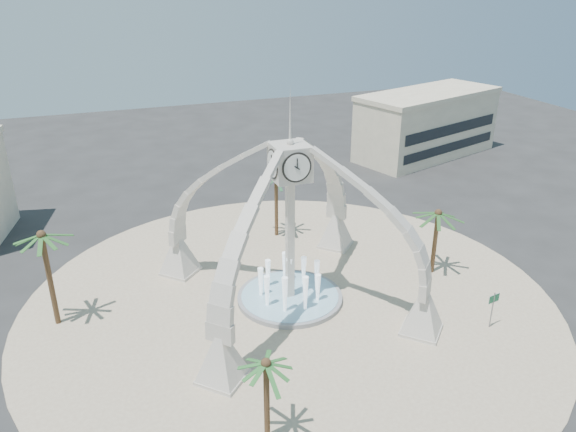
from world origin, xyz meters
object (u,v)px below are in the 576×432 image
object	(u,v)px
clock_tower	(290,222)
palm_west	(42,237)
palm_north	(276,179)
street_sign	(493,303)
palm_east	(438,214)
palm_south	(266,364)
fountain	(290,296)

from	to	relation	value
clock_tower	palm_west	xyz separation A→B (m)	(-16.58, 2.85, 0.37)
palm_north	street_sign	world-z (taller)	palm_north
palm_east	street_sign	bearing A→B (deg)	-94.79
palm_east	palm_south	xyz separation A→B (m)	(-18.60, -12.53, -0.32)
fountain	palm_north	bearing A→B (deg)	75.80
palm_north	palm_south	bearing A→B (deg)	-110.42
clock_tower	palm_west	distance (m)	16.83
clock_tower	palm_south	xyz separation A→B (m)	(-6.02, -12.62, -1.50)
palm_east	street_sign	distance (m)	8.86
fountain	palm_west	xyz separation A→B (m)	(-16.58, 2.85, 6.57)
fountain	palm_north	xyz separation A→B (m)	(2.80, 11.07, 5.44)
fountain	palm_south	size ratio (longest dim) A/B	1.40
fountain	palm_north	distance (m)	12.65
fountain	palm_north	size ratio (longest dim) A/B	1.23
palm_west	palm_north	bearing A→B (deg)	22.98
palm_north	street_sign	distance (m)	21.72
clock_tower	street_sign	world-z (taller)	clock_tower
fountain	street_sign	xyz separation A→B (m)	(11.90, -8.30, 1.74)
clock_tower	palm_east	bearing A→B (deg)	-0.44
palm_east	palm_north	distance (m)	14.85
street_sign	palm_west	bearing A→B (deg)	148.85
palm_south	street_sign	distance (m)	18.67
clock_tower	street_sign	xyz separation A→B (m)	(11.90, -8.30, -4.46)
clock_tower	fountain	distance (m)	6.20
palm_north	fountain	bearing A→B (deg)	-104.20
palm_east	palm_south	world-z (taller)	palm_east
palm_west	palm_south	world-z (taller)	palm_west
fountain	palm_west	distance (m)	18.06
clock_tower	palm_north	distance (m)	11.45
fountain	street_sign	distance (m)	14.61
clock_tower	street_sign	size ratio (longest dim) A/B	6.31
fountain	palm_east	xyz separation A→B (m)	(12.58, -0.10, 5.02)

